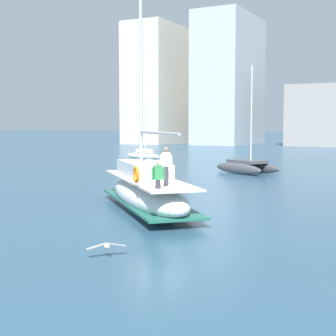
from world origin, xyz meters
TOP-DOWN VIEW (x-y plane):
  - ground_plane at (0.00, 0.00)m, footprint 400.00×400.00m
  - main_sailboat at (-1.58, 1.73)m, footprint 8.49×8.48m
  - moored_sloop_far at (-18.08, 29.22)m, footprint 4.94×2.14m
  - moored_catamaran at (-3.12, 20.30)m, footprint 5.80×4.72m
  - seagull at (1.51, -6.04)m, footprint 0.89×1.02m

SIDE VIEW (x-z plane):
  - ground_plane at x=0.00m, z-range 0.00..0.00m
  - seagull at x=1.51m, z-range 0.27..0.44m
  - moored_sloop_far at x=-18.08m, z-range -2.55..3.57m
  - moored_catamaran at x=-3.12m, z-range -3.64..4.88m
  - main_sailboat at x=-1.58m, z-range -4.90..6.70m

